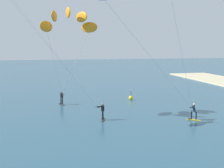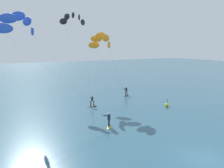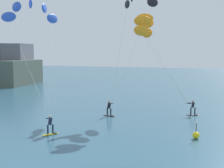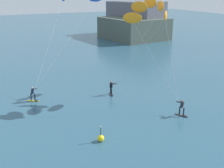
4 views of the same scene
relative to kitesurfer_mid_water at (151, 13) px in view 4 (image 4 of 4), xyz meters
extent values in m
ellipsoid|color=#333338|center=(-3.28, -2.96, -9.43)|extent=(1.54, 0.72, 0.08)
cube|color=black|center=(-2.88, -3.06, -9.38)|extent=(0.34, 0.35, 0.02)
cylinder|color=black|center=(-3.50, -2.90, -9.00)|extent=(0.14, 0.14, 0.78)
cylinder|color=black|center=(-3.07, -3.01, -9.00)|extent=(0.14, 0.14, 0.78)
cube|color=black|center=(-3.28, -2.96, -8.31)|extent=(0.38, 0.37, 0.63)
sphere|color=#9E7051|center=(-3.28, -2.96, -7.89)|extent=(0.20, 0.20, 0.20)
cylinder|color=black|center=(-3.23, -2.41, -8.16)|extent=(0.08, 0.55, 0.03)
cylinder|color=black|center=(-3.37, -2.67, -8.13)|extent=(0.26, 0.60, 0.15)
cylinder|color=black|center=(-3.15, -2.69, -8.13)|extent=(0.35, 0.58, 0.15)
cylinder|color=#B2B2B7|center=(-1.96, 1.86, -2.37)|extent=(2.57, 8.55, 11.60)
cylinder|color=#B2B2B7|center=(-3.71, 2.02, -2.37)|extent=(0.98, 8.87, 11.60)
ellipsoid|color=#333338|center=(5.18, 0.54, -9.43)|extent=(1.53, 0.87, 0.08)
cube|color=black|center=(5.57, 0.69, -9.38)|extent=(0.36, 0.37, 0.02)
cylinder|color=black|center=(4.98, 0.46, -9.00)|extent=(0.14, 0.14, 0.78)
cylinder|color=black|center=(5.39, 0.62, -9.00)|extent=(0.14, 0.14, 0.78)
cube|color=black|center=(5.18, 0.54, -8.31)|extent=(0.41, 0.39, 0.63)
sphere|color=#9E7051|center=(5.18, 0.54, -7.89)|extent=(0.20, 0.20, 0.20)
cylinder|color=black|center=(4.64, 0.49, -8.16)|extent=(0.55, 0.09, 0.03)
cylinder|color=black|center=(4.92, 0.40, -8.13)|extent=(0.57, 0.36, 0.15)
cylinder|color=black|center=(4.90, 0.62, -8.13)|extent=(0.60, 0.25, 0.15)
ellipsoid|color=orange|center=(-0.43, 2.17, -0.36)|extent=(1.69, 1.46, 1.10)
ellipsoid|color=orange|center=(-0.35, 1.36, 0.68)|extent=(1.93, 0.85, 1.10)
ellipsoid|color=orange|center=(-0.20, -0.02, 1.08)|extent=(1.94, 0.52, 1.10)
ellipsoid|color=orange|center=(-0.06, -1.40, 0.68)|extent=(1.84, 1.20, 1.10)
ellipsoid|color=orange|center=(0.03, -2.22, -0.36)|extent=(1.46, 1.69, 1.10)
cylinder|color=#B2B2B7|center=(2.10, 1.33, -4.41)|extent=(5.08, 1.71, 7.52)
cylinder|color=#B2B2B7|center=(2.33, -0.87, -4.41)|extent=(4.63, 2.72, 7.52)
ellipsoid|color=yellow|center=(-5.32, -11.61, -9.43)|extent=(1.18, 1.42, 0.08)
cube|color=black|center=(-5.08, -11.28, -9.38)|extent=(0.40, 0.40, 0.02)
cylinder|color=#192338|center=(-5.45, -11.79, -9.00)|extent=(0.14, 0.14, 0.78)
cylinder|color=#192338|center=(-5.19, -11.43, -9.00)|extent=(0.14, 0.14, 0.78)
cube|color=#192338|center=(-5.32, -11.61, -8.31)|extent=(0.43, 0.44, 0.63)
sphere|color=beige|center=(-5.32, -11.61, -7.89)|extent=(0.20, 0.20, 0.20)
cylinder|color=black|center=(-5.68, -11.19, -8.16)|extent=(0.38, 0.43, 0.03)
cylinder|color=#192338|center=(-5.58, -11.47, -8.13)|extent=(0.58, 0.35, 0.15)
cylinder|color=#192338|center=(-5.42, -11.33, -8.13)|extent=(0.28, 0.60, 0.15)
cylinder|color=#B2B2B7|center=(-8.32, -6.31, -3.57)|extent=(5.29, 9.78, 9.20)
cylinder|color=#B2B2B7|center=(-10.16, -7.92, -3.57)|extent=(8.97, 6.57, 9.20)
sphere|color=yellow|center=(6.26, -8.65, -9.19)|extent=(0.56, 0.56, 0.56)
cylinder|color=#262628|center=(6.26, -8.65, -8.56)|extent=(0.06, 0.06, 0.70)
sphere|color=#F2F2CC|center=(6.26, -8.65, -8.15)|extent=(0.12, 0.12, 0.12)
cube|color=#565B60|center=(-42.50, 24.48, -5.11)|extent=(12.57, 10.56, 8.72)
cube|color=slate|center=(-40.42, 22.36, -5.15)|extent=(17.34, 9.08, 8.64)
cube|color=#4C564C|center=(-37.09, 20.16, -6.92)|extent=(15.63, 14.09, 5.11)
camera|label=1|loc=(-30.64, 2.34, -2.19)|focal=46.82mm
camera|label=2|loc=(-16.66, -31.70, -0.69)|focal=35.04mm
camera|label=3|loc=(8.06, -33.46, -2.53)|focal=49.19mm
camera|label=4|loc=(25.71, -17.40, 2.43)|focal=46.97mm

